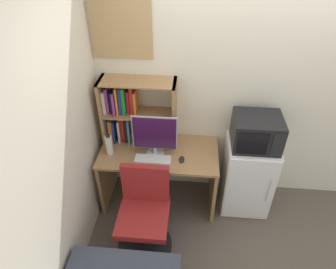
% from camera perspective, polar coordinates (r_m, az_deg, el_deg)
% --- Properties ---
extents(wall_back, '(6.40, 0.04, 2.60)m').
position_cam_1_polar(wall_back, '(3.30, 22.55, 6.97)').
color(wall_back, silver).
rests_on(wall_back, ground_plane).
extents(wall_left, '(0.04, 4.40, 2.60)m').
position_cam_1_polar(wall_left, '(2.13, -25.70, -12.33)').
color(wall_left, silver).
rests_on(wall_left, ground_plane).
extents(desk, '(1.25, 0.64, 0.75)m').
position_cam_1_polar(desk, '(3.33, -1.67, -6.16)').
color(desk, '#997047').
rests_on(desk, ground_plane).
extents(hutch_bookshelf, '(0.77, 0.28, 0.72)m').
position_cam_1_polar(hutch_bookshelf, '(3.18, -7.60, 4.43)').
color(hutch_bookshelf, '#997047').
rests_on(hutch_bookshelf, desk).
extents(monitor, '(0.45, 0.18, 0.46)m').
position_cam_1_polar(monitor, '(3.00, -2.54, -0.09)').
color(monitor, '#B7B7BC').
rests_on(monitor, desk).
extents(keyboard, '(0.36, 0.13, 0.02)m').
position_cam_1_polar(keyboard, '(3.07, -2.90, -4.72)').
color(keyboard, silver).
rests_on(keyboard, desk).
extents(computer_mouse, '(0.05, 0.10, 0.03)m').
position_cam_1_polar(computer_mouse, '(3.06, 2.65, -4.72)').
color(computer_mouse, black).
rests_on(computer_mouse, desk).
extents(water_bottle, '(0.07, 0.07, 0.23)m').
position_cam_1_polar(water_bottle, '(3.15, -11.08, -1.93)').
color(water_bottle, silver).
rests_on(water_bottle, desk).
extents(mini_fridge, '(0.52, 0.49, 0.88)m').
position_cam_1_polar(mini_fridge, '(3.46, 14.72, -7.55)').
color(mini_fridge, white).
rests_on(mini_fridge, ground_plane).
extents(microwave, '(0.47, 0.41, 0.32)m').
position_cam_1_polar(microwave, '(3.08, 16.41, 0.52)').
color(microwave, black).
rests_on(microwave, mini_fridge).
extents(desk_chair, '(0.55, 0.55, 0.91)m').
position_cam_1_polar(desk_chair, '(3.05, -4.47, -15.27)').
color(desk_chair, black).
rests_on(desk_chair, ground_plane).
extents(wall_corkboard, '(0.57, 0.02, 0.54)m').
position_cam_1_polar(wall_corkboard, '(2.95, -8.87, 19.06)').
color(wall_corkboard, tan).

